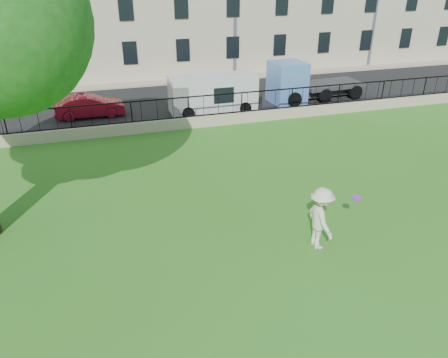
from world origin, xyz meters
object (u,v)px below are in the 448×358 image
object	(u,v)px
man	(321,218)
red_sedan	(90,106)
white_van	(213,94)
blue_truck	(315,80)
frisbee	(357,198)

from	to	relation	value
man	red_sedan	bearing A→B (deg)	24.14
man	white_van	world-z (taller)	white_van
man	white_van	distance (m)	14.34
man	blue_truck	distance (m)	16.76
red_sedan	blue_truck	size ratio (longest dim) A/B	0.65
red_sedan	white_van	world-z (taller)	white_van
man	frisbee	xyz separation A→B (m)	(1.24, 0.07, 0.50)
red_sedan	white_van	size ratio (longest dim) A/B	0.77
frisbee	white_van	size ratio (longest dim) A/B	0.05
man	white_van	size ratio (longest dim) A/B	0.41
man	red_sedan	size ratio (longest dim) A/B	0.53
white_van	man	bearing A→B (deg)	-91.71
man	frisbee	world-z (taller)	man
frisbee	red_sedan	xyz separation A→B (m)	(-7.84, 15.27, -0.89)
red_sedan	white_van	bearing A→B (deg)	-98.43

